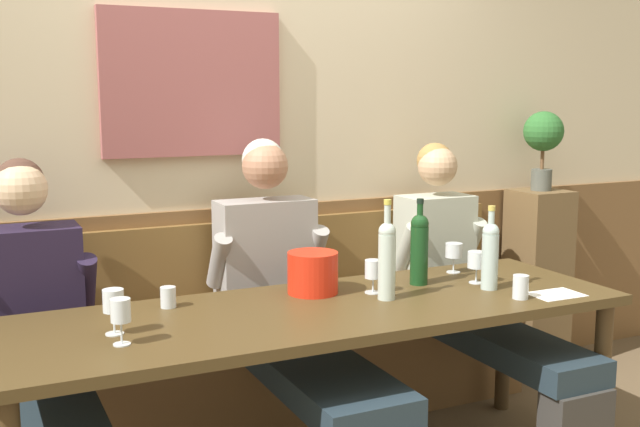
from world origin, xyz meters
name	(u,v)px	position (x,y,z in m)	size (l,w,h in m)	color
room_wall_back	(238,121)	(0.00, 1.09, 1.40)	(6.80, 0.12, 2.80)	beige
wood_wainscot_panel	(246,309)	(0.00, 1.04, 0.50)	(6.80, 0.03, 1.00)	brown
wall_bench	(262,366)	(0.00, 0.83, 0.28)	(2.70, 0.42, 0.94)	brown
dining_table	(322,326)	(0.00, 0.18, 0.66)	(2.40, 0.76, 0.73)	#48361B
person_center_left_seat	(36,345)	(-1.00, 0.50, 0.63)	(0.52, 1.20, 1.28)	#26313C
person_left_seat	(294,309)	(0.02, 0.49, 0.64)	(0.54, 1.20, 1.34)	#352541
person_center_right_seat	(471,286)	(0.93, 0.50, 0.63)	(0.46, 1.19, 1.29)	#37342F
ice_bucket	(313,273)	(0.05, 0.37, 0.82)	(0.21, 0.21, 0.17)	red
wine_bottle_green_tall	(490,253)	(0.74, 0.12, 0.88)	(0.07, 0.07, 0.35)	#AEC5BF
wine_bottle_clear_water	(387,257)	(0.27, 0.16, 0.90)	(0.07, 0.07, 0.40)	#B6C8BB
wine_bottle_amber_mid	(419,247)	(0.52, 0.31, 0.90)	(0.08, 0.08, 0.37)	#153D19
wine_glass_right_end	(477,261)	(0.75, 0.22, 0.83)	(0.08, 0.08, 0.14)	silver
wine_glass_near_bucket	(113,303)	(-0.77, 0.17, 0.84)	(0.07, 0.07, 0.15)	silver
wine_glass_by_bottle	(121,312)	(-0.77, 0.05, 0.84)	(0.06, 0.06, 0.15)	silver
wine_glass_mid_left	(454,252)	(0.78, 0.43, 0.83)	(0.08, 0.08, 0.13)	silver
wine_glass_left_end	(373,270)	(0.27, 0.27, 0.83)	(0.07, 0.07, 0.14)	silver
water_tumbler_right	(521,287)	(0.76, -0.06, 0.78)	(0.06, 0.06, 0.09)	silver
water_tumbler_center	(168,297)	(-0.53, 0.41, 0.77)	(0.06, 0.06, 0.08)	silver
tasting_sheet_left_guest	(556,294)	(0.92, -0.07, 0.73)	(0.21, 0.15, 0.00)	white
corner_pedestal	(537,280)	(1.65, 0.86, 0.51)	(0.28, 0.28, 1.01)	brown
potted_plant	(543,137)	(1.65, 0.86, 1.30)	(0.22, 0.22, 0.43)	#4F5349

